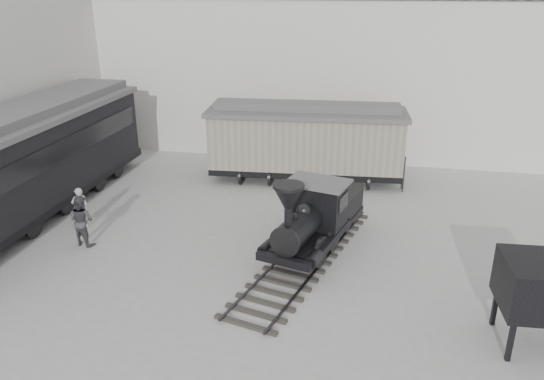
% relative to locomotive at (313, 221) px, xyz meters
% --- Properties ---
extents(ground, '(90.00, 90.00, 0.00)m').
position_rel_locomotive_xyz_m(ground, '(-1.93, -3.73, -1.15)').
color(ground, '#9E9E9B').
extents(north_wall, '(34.00, 2.51, 11.00)m').
position_rel_locomotive_xyz_m(north_wall, '(-1.93, 11.25, 4.40)').
color(north_wall, silver).
rests_on(north_wall, ground).
extents(locomotive, '(4.10, 9.04, 3.12)m').
position_rel_locomotive_xyz_m(locomotive, '(0.00, 0.00, 0.00)').
color(locomotive, '#302D27').
rests_on(locomotive, ground).
extents(boxcar, '(9.26, 3.51, 3.72)m').
position_rel_locomotive_xyz_m(boxcar, '(-1.26, 7.05, 0.79)').
color(boxcar, black).
rests_on(boxcar, ground).
extents(passenger_coach, '(3.39, 15.16, 4.05)m').
position_rel_locomotive_xyz_m(passenger_coach, '(-11.37, 0.67, 1.08)').
color(passenger_coach, black).
rests_on(passenger_coach, ground).
extents(visitor_a, '(0.71, 0.66, 1.63)m').
position_rel_locomotive_xyz_m(visitor_a, '(-8.89, 0.15, -0.34)').
color(visitor_a, beige).
rests_on(visitor_a, ground).
extents(visitor_b, '(1.04, 0.89, 1.86)m').
position_rel_locomotive_xyz_m(visitor_b, '(-8.10, -1.10, -0.22)').
color(visitor_b, '#3F3F43').
rests_on(visitor_b, ground).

